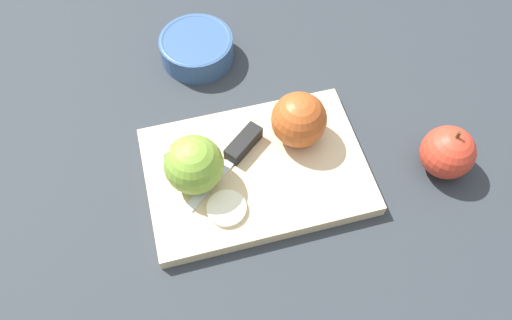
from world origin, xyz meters
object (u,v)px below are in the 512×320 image
(apple_half_left, at_px, (299,120))
(bowl, at_px, (197,47))
(apple_whole, at_px, (448,152))
(apple_half_right, at_px, (194,164))
(knife, at_px, (240,148))

(apple_half_left, bearing_deg, bowl, -96.70)
(apple_whole, relative_size, bowl, 0.73)
(apple_half_left, xyz_separation_m, apple_whole, (-0.20, 0.09, -0.02))
(apple_half_left, xyz_separation_m, apple_half_right, (0.16, 0.04, 0.00))
(apple_half_right, xyz_separation_m, bowl, (-0.05, -0.25, -0.04))
(bowl, bearing_deg, apple_half_right, 79.73)
(bowl, bearing_deg, knife, 96.76)
(apple_half_left, relative_size, apple_whole, 0.90)
(apple_half_right, relative_size, knife, 0.61)
(apple_half_left, relative_size, knife, 0.61)
(apple_whole, bearing_deg, apple_half_left, -24.45)
(knife, bearing_deg, apple_half_right, -16.90)
(knife, distance_m, apple_whole, 0.30)
(apple_half_left, bearing_deg, apple_half_right, -22.14)
(knife, bearing_deg, apple_whole, 123.94)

